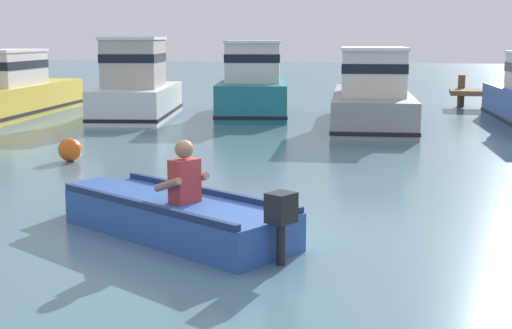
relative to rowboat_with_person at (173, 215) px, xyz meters
name	(u,v)px	position (x,y,z in m)	size (l,w,h in m)	color
ground_plane	(269,231)	(1.10, 0.41, -0.25)	(120.00, 120.00, 0.00)	slate
rowboat_with_person	(173,215)	(0.00, 0.00, 0.00)	(3.45, 2.49, 1.19)	#2D519E
moored_boat_yellow	(17,91)	(-9.22, 11.75, 0.50)	(2.36, 6.88, 2.02)	gold
moored_boat_white	(136,89)	(-5.31, 11.80, 0.62)	(2.87, 5.10, 2.38)	white
moored_boat_teal	(254,88)	(-2.12, 13.40, 0.60)	(3.02, 5.65, 2.28)	#1E727A
moored_boat_grey	(372,96)	(1.59, 11.73, 0.53)	(2.73, 6.89, 2.11)	gray
mooring_buoy	(70,150)	(-3.71, 4.51, -0.02)	(0.45, 0.45, 0.45)	#E55919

